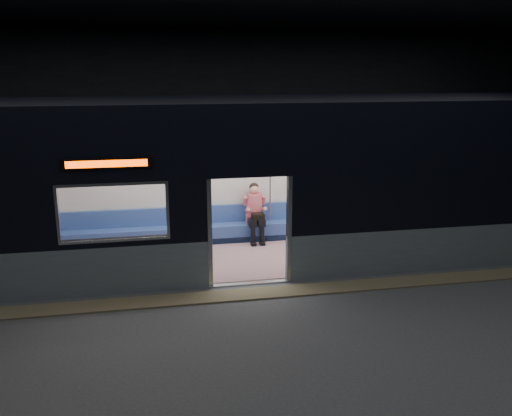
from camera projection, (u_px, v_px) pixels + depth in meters
name	position (u px, v px, depth m)	size (l,w,h in m)	color
station_floor	(261.00, 308.00, 9.20)	(24.00, 14.00, 0.01)	#47494C
station_envelope	(262.00, 87.00, 8.28)	(24.00, 14.00, 5.00)	black
tactile_strip	(255.00, 294.00, 9.72)	(22.80, 0.50, 0.03)	#8C7F59
metro_car	(237.00, 173.00, 11.15)	(18.00, 3.04, 3.35)	gray
passenger	(255.00, 209.00, 12.48)	(0.43, 0.70, 1.35)	black
handbag	(258.00, 216.00, 12.30)	(0.27, 0.23, 0.14)	black
transit_map	(428.00, 171.00, 13.42)	(0.93, 0.03, 0.60)	white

